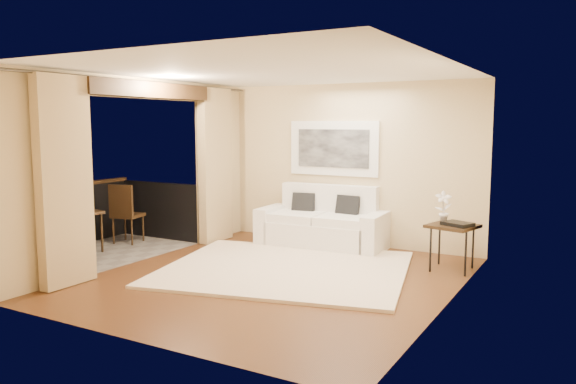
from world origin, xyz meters
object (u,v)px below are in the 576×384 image
Objects in this scene: sofa at (323,225)px; ice_bucket at (74,203)px; side_table at (453,229)px; bistro_table at (79,216)px; balcony_chair_far at (124,209)px; balcony_chair_near at (67,227)px; orchid at (443,207)px.

sofa is 10.72× the size of ice_bucket.
bistro_table is at bearing -160.93° from side_table.
balcony_chair_far reaches higher than bistro_table.
balcony_chair_near is 4.98× the size of ice_bucket.
sofa reaches higher than bistro_table.
ice_bucket is at bearing 142.83° from balcony_chair_near.
ice_bucket is (-3.30, -2.29, 0.42)m from sofa.
side_table is at bearing -40.10° from orchid.
orchid is 0.66× the size of bistro_table.
ice_bucket is (-0.19, 0.07, 0.18)m from bistro_table.
orchid reaches higher than bistro_table.
side_table is 5.83m from ice_bucket.
orchid is at bearing 139.90° from side_table.
sofa is at bearing -166.54° from balcony_chair_far.
orchid is (-0.17, 0.15, 0.28)m from side_table.
sofa is at bearing 56.88° from balcony_chair_near.
bistro_table is 0.82m from balcony_chair_near.
balcony_chair_far reaches higher than ice_bucket.
balcony_chair_near is at bearing -150.57° from orchid.
sofa is at bearing 34.72° from ice_bucket.
orchid is at bearing 21.07° from bistro_table.
balcony_chair_far is at bearing -167.52° from orchid.
balcony_chair_far reaches higher than side_table.
side_table is at bearing 19.07° from bistro_table.
balcony_chair_far is 1.03× the size of balcony_chair_near.
ice_bucket is at bearing -162.18° from side_table.
sofa reaches higher than side_table.
ice_bucket is at bearing 160.96° from bistro_table.
side_table is at bearing 35.04° from balcony_chair_near.
sofa is 2.16m from orchid.
side_table is at bearing -15.99° from sofa.
bistro_table is at bearing -146.09° from sofa.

